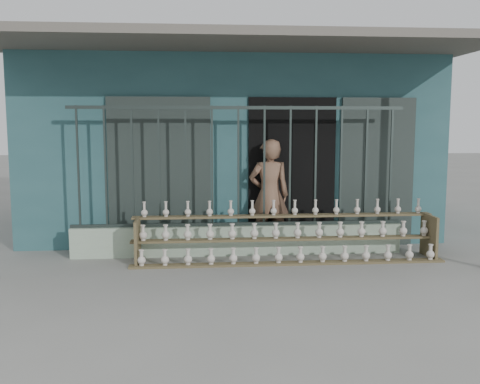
{
  "coord_description": "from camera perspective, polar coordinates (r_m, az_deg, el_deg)",
  "views": [
    {
      "loc": [
        -0.64,
        -6.66,
        1.96
      ],
      "look_at": [
        0.0,
        1.0,
        1.0
      ],
      "focal_mm": 40.0,
      "sensor_mm": 36.0,
      "label": 1
    }
  ],
  "objects": [
    {
      "name": "parapet_wall",
      "position": [
        8.17,
        -0.18,
        -5.14
      ],
      "size": [
        5.0,
        0.2,
        0.45
      ],
      "primitive_type": "cube",
      "color": "#9BB399",
      "rests_on": "ground"
    },
    {
      "name": "security_fence",
      "position": [
        8.0,
        -0.18,
        2.74
      ],
      "size": [
        5.0,
        0.04,
        1.8
      ],
      "color": "#283330",
      "rests_on": "parapet_wall"
    },
    {
      "name": "shelf_rack",
      "position": [
        7.82,
        5.02,
        -4.68
      ],
      "size": [
        4.5,
        0.68,
        0.85
      ],
      "color": "brown",
      "rests_on": "ground"
    },
    {
      "name": "ground",
      "position": [
        6.97,
        0.7,
        -9.21
      ],
      "size": [
        60.0,
        60.0,
        0.0
      ],
      "primitive_type": "plane",
      "color": "slate"
    },
    {
      "name": "elderly_woman",
      "position": [
        8.36,
        3.13,
        -0.35
      ],
      "size": [
        0.65,
        0.44,
        1.75
      ],
      "primitive_type": "imported",
      "rotation": [
        0.0,
        0.0,
        3.18
      ],
      "color": "brown",
      "rests_on": "ground"
    },
    {
      "name": "workshop_building",
      "position": [
        10.91,
        -1.4,
        5.34
      ],
      "size": [
        7.4,
        6.6,
        3.21
      ],
      "color": "#285155",
      "rests_on": "ground"
    }
  ]
}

